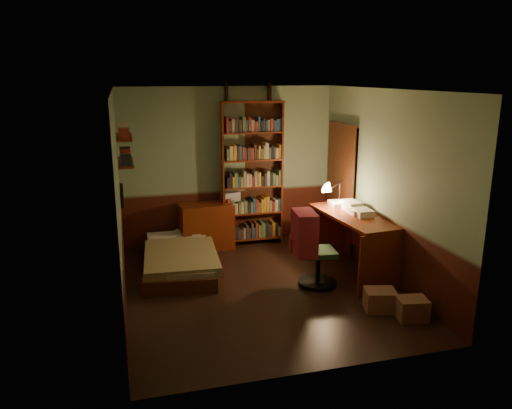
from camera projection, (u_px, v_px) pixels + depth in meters
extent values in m
cube|color=black|center=(261.00, 289.00, 6.69)|extent=(3.50, 4.00, 0.02)
cube|color=silver|center=(261.00, 89.00, 6.02)|extent=(3.50, 4.00, 0.02)
cube|color=gray|center=(228.00, 167.00, 8.23)|extent=(3.50, 0.02, 2.60)
cube|color=gray|center=(118.00, 203.00, 5.91)|extent=(0.02, 4.00, 2.60)
cube|color=gray|center=(385.00, 186.00, 6.80)|extent=(0.02, 4.00, 2.60)
cube|color=gray|center=(321.00, 244.00, 4.48)|extent=(3.50, 0.02, 2.60)
cube|color=black|center=(342.00, 188.00, 8.08)|extent=(0.06, 0.90, 2.00)
cube|color=#442110|center=(340.00, 188.00, 8.07)|extent=(0.02, 0.98, 2.08)
cube|color=olive|center=(180.00, 252.00, 7.27)|extent=(1.17, 1.91, 0.54)
cube|color=#5F210B|center=(207.00, 226.00, 8.13)|extent=(0.87, 0.48, 0.75)
cube|color=#B2B2B7|center=(230.00, 196.00, 8.24)|extent=(0.33, 0.28, 0.15)
cube|color=#5F210B|center=(252.00, 174.00, 8.20)|extent=(1.05, 0.45, 2.37)
cylinder|color=black|center=(226.00, 93.00, 7.88)|extent=(0.07, 0.07, 0.23)
cylinder|color=black|center=(269.00, 92.00, 8.05)|extent=(0.08, 0.08, 0.27)
cube|color=#5F210B|center=(353.00, 244.00, 7.14)|extent=(0.81, 1.66, 0.86)
cube|color=silver|center=(351.00, 205.00, 7.28)|extent=(0.28, 0.35, 0.13)
cone|color=black|center=(340.00, 188.00, 7.38)|extent=(0.22, 0.22, 0.59)
cube|color=#2A4F2E|center=(318.00, 250.00, 6.68)|extent=(0.54, 0.49, 0.99)
cube|color=#B22537|center=(322.00, 192.00, 6.57)|extent=(0.33, 0.52, 0.58)
cube|color=#5F210B|center=(126.00, 162.00, 6.89)|extent=(0.20, 0.90, 0.03)
cube|color=#5F210B|center=(124.00, 137.00, 6.81)|extent=(0.20, 0.90, 0.03)
cube|color=black|center=(122.00, 195.00, 6.50)|extent=(0.04, 0.32, 0.26)
cube|color=#896044|center=(412.00, 309.00, 5.82)|extent=(0.39, 0.33, 0.26)
cube|color=#896044|center=(380.00, 300.00, 6.05)|extent=(0.43, 0.38, 0.26)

